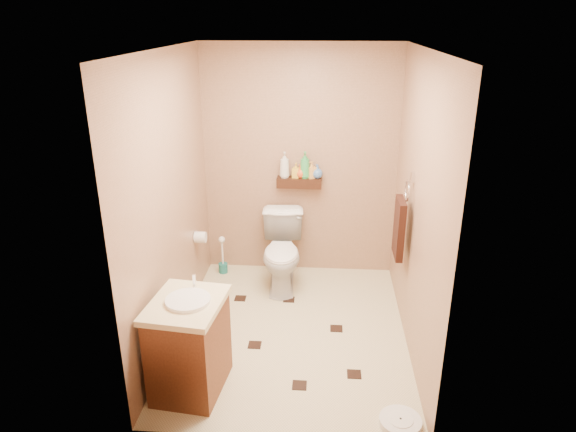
{
  "coord_description": "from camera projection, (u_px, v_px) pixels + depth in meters",
  "views": [
    {
      "loc": [
        0.25,
        -3.87,
        2.63
      ],
      "look_at": [
        -0.05,
        0.25,
        1.01
      ],
      "focal_mm": 32.0,
      "sensor_mm": 36.0,
      "label": 1
    }
  ],
  "objects": [
    {
      "name": "ceiling",
      "position": [
        292.0,
        49.0,
        3.69
      ],
      "size": [
        2.0,
        2.5,
        0.02
      ],
      "primitive_type": "cube",
      "color": "silver",
      "rests_on": "wall_back"
    },
    {
      "name": "towel_ring",
      "position": [
        400.0,
        226.0,
        4.4
      ],
      "size": [
        0.12,
        0.3,
        0.76
      ],
      "color": "silver",
      "rests_on": "wall_right"
    },
    {
      "name": "wall_back",
      "position": [
        300.0,
        163.0,
        5.29
      ],
      "size": [
        2.0,
        0.04,
        2.4
      ],
      "primitive_type": "cube",
      "color": "#A1775C",
      "rests_on": "ground"
    },
    {
      "name": "wall_shelf",
      "position": [
        299.0,
        182.0,
        5.28
      ],
      "size": [
        0.46,
        0.14,
        0.1
      ],
      "primitive_type": "cube",
      "color": "#371A0F",
      "rests_on": "wall_back"
    },
    {
      "name": "wall_front",
      "position": [
        278.0,
        279.0,
        2.97
      ],
      "size": [
        2.0,
        0.04,
        2.4
      ],
      "primitive_type": "cube",
      "color": "#A1775C",
      "rests_on": "ground"
    },
    {
      "name": "vanity",
      "position": [
        189.0,
        344.0,
        3.75
      ],
      "size": [
        0.56,
        0.66,
        0.85
      ],
      "rotation": [
        0.0,
        0.0,
        -0.11
      ],
      "color": "brown",
      "rests_on": "ground"
    },
    {
      "name": "wall_right",
      "position": [
        417.0,
        208.0,
        4.06
      ],
      "size": [
        0.04,
        2.5,
        2.4
      ],
      "primitive_type": "cube",
      "color": "#A1775C",
      "rests_on": "ground"
    },
    {
      "name": "bathroom_scale",
      "position": [
        400.0,
        422.0,
        3.51
      ],
      "size": [
        0.32,
        0.32,
        0.06
      ],
      "rotation": [
        0.0,
        0.0,
        -0.1
      ],
      "color": "white",
      "rests_on": "ground"
    },
    {
      "name": "bottle_b",
      "position": [
        296.0,
        170.0,
        5.24
      ],
      "size": [
        0.08,
        0.08,
        0.15
      ],
      "primitive_type": "imported",
      "rotation": [
        0.0,
        0.0,
        2.97
      ],
      "color": "gold",
      "rests_on": "wall_shelf"
    },
    {
      "name": "bottle_c",
      "position": [
        301.0,
        171.0,
        5.24
      ],
      "size": [
        0.13,
        0.13,
        0.14
      ],
      "primitive_type": "imported",
      "rotation": [
        0.0,
        0.0,
        4.89
      ],
      "color": "#E6511B",
      "rests_on": "wall_shelf"
    },
    {
      "name": "toilet_brush",
      "position": [
        223.0,
        260.0,
        5.57
      ],
      "size": [
        0.1,
        0.1,
        0.43
      ],
      "color": "#1A6B67",
      "rests_on": "ground"
    },
    {
      "name": "bottle_a",
      "position": [
        285.0,
        165.0,
        5.23
      ],
      "size": [
        0.12,
        0.12,
        0.27
      ],
      "primitive_type": "imported",
      "rotation": [
        0.0,
        0.0,
        0.16
      ],
      "color": "silver",
      "rests_on": "wall_shelf"
    },
    {
      "name": "toilet_paper",
      "position": [
        200.0,
        237.0,
        5.02
      ],
      "size": [
        0.12,
        0.11,
        0.12
      ],
      "color": "white",
      "rests_on": "wall_left"
    },
    {
      "name": "floor_accents",
      "position": [
        294.0,
        335.0,
        4.51
      ],
      "size": [
        1.19,
        1.36,
        0.01
      ],
      "color": "black",
      "rests_on": "ground"
    },
    {
      "name": "ground",
      "position": [
        291.0,
        331.0,
        4.57
      ],
      "size": [
        2.5,
        2.5,
        0.0
      ],
      "primitive_type": "plane",
      "color": "beige",
      "rests_on": "ground"
    },
    {
      "name": "bottle_e",
      "position": [
        312.0,
        170.0,
        5.23
      ],
      "size": [
        0.11,
        0.11,
        0.18
      ],
      "primitive_type": "imported",
      "rotation": [
        0.0,
        0.0,
        5.25
      ],
      "color": "gold",
      "rests_on": "wall_shelf"
    },
    {
      "name": "wall_left",
      "position": [
        170.0,
        202.0,
        4.2
      ],
      "size": [
        0.04,
        2.5,
        2.4
      ],
      "primitive_type": "cube",
      "color": "#A1775C",
      "rests_on": "ground"
    },
    {
      "name": "toilet",
      "position": [
        282.0,
        252.0,
        5.22
      ],
      "size": [
        0.47,
        0.77,
        0.76
      ],
      "primitive_type": "imported",
      "rotation": [
        0.0,
        0.0,
        0.06
      ],
      "color": "white",
      "rests_on": "ground"
    },
    {
      "name": "bottle_d",
      "position": [
        305.0,
        165.0,
        5.21
      ],
      "size": [
        0.12,
        0.12,
        0.27
      ],
      "primitive_type": "imported",
      "rotation": [
        0.0,
        0.0,
        0.14
      ],
      "color": "green",
      "rests_on": "wall_shelf"
    },
    {
      "name": "bottle_f",
      "position": [
        317.0,
        171.0,
        5.23
      ],
      "size": [
        0.16,
        0.16,
        0.14
      ],
      "primitive_type": "imported",
      "rotation": [
        0.0,
        0.0,
        3.85
      ],
      "color": "#436BA7",
      "rests_on": "wall_shelf"
    }
  ]
}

